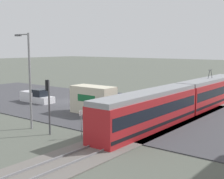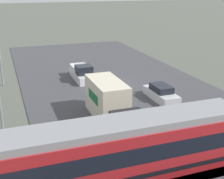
{
  "view_description": "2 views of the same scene",
  "coord_description": "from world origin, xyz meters",
  "px_view_note": "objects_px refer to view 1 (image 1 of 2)",
  "views": [
    {
      "loc": [
        30.39,
        31.76,
        7.69
      ],
      "look_at": [
        1.7,
        9.48,
        2.74
      ],
      "focal_mm": 50.0,
      "sensor_mm": 36.0,
      "label": 1
    },
    {
      "loc": [
        11.73,
        31.76,
        10.98
      ],
      "look_at": [
        2.38,
        5.99,
        1.57
      ],
      "focal_mm": 50.0,
      "sensor_mm": 36.0,
      "label": 2
    }
  ],
  "objects_px": {
    "pickup_truck": "(38,97)",
    "no_parking_sign": "(81,121)",
    "box_truck": "(101,102)",
    "street_lamp_mid_block": "(29,75)",
    "traffic_light_pole": "(48,99)",
    "light_rail_tram": "(184,100)",
    "sedan_car_0": "(113,99)"
  },
  "relations": [
    {
      "from": "light_rail_tram",
      "to": "sedan_car_0",
      "type": "distance_m",
      "value": 10.68
    },
    {
      "from": "traffic_light_pole",
      "to": "pickup_truck",
      "type": "bearing_deg",
      "value": -125.38
    },
    {
      "from": "pickup_truck",
      "to": "no_parking_sign",
      "type": "height_order",
      "value": "no_parking_sign"
    },
    {
      "from": "pickup_truck",
      "to": "sedan_car_0",
      "type": "relative_size",
      "value": 1.14
    },
    {
      "from": "light_rail_tram",
      "to": "traffic_light_pole",
      "type": "bearing_deg",
      "value": -22.47
    },
    {
      "from": "no_parking_sign",
      "to": "box_truck",
      "type": "bearing_deg",
      "value": -151.3
    },
    {
      "from": "traffic_light_pole",
      "to": "no_parking_sign",
      "type": "bearing_deg",
      "value": 107.88
    },
    {
      "from": "no_parking_sign",
      "to": "traffic_light_pole",
      "type": "bearing_deg",
      "value": -72.12
    },
    {
      "from": "sedan_car_0",
      "to": "traffic_light_pole",
      "type": "height_order",
      "value": "traffic_light_pole"
    },
    {
      "from": "pickup_truck",
      "to": "sedan_car_0",
      "type": "height_order",
      "value": "pickup_truck"
    },
    {
      "from": "box_truck",
      "to": "sedan_car_0",
      "type": "height_order",
      "value": "box_truck"
    },
    {
      "from": "light_rail_tram",
      "to": "box_truck",
      "type": "distance_m",
      "value": 9.38
    },
    {
      "from": "light_rail_tram",
      "to": "street_lamp_mid_block",
      "type": "distance_m",
      "value": 17.32
    },
    {
      "from": "light_rail_tram",
      "to": "no_parking_sign",
      "type": "height_order",
      "value": "light_rail_tram"
    },
    {
      "from": "box_truck",
      "to": "street_lamp_mid_block",
      "type": "bearing_deg",
      "value": -11.5
    },
    {
      "from": "light_rail_tram",
      "to": "no_parking_sign",
      "type": "xyz_separation_m",
      "value": [
        13.68,
        -3.07,
        -0.36
      ]
    },
    {
      "from": "sedan_car_0",
      "to": "light_rail_tram",
      "type": "bearing_deg",
      "value": 87.02
    },
    {
      "from": "street_lamp_mid_block",
      "to": "no_parking_sign",
      "type": "height_order",
      "value": "street_lamp_mid_block"
    },
    {
      "from": "pickup_truck",
      "to": "street_lamp_mid_block",
      "type": "bearing_deg",
      "value": 48.36
    },
    {
      "from": "street_lamp_mid_block",
      "to": "no_parking_sign",
      "type": "xyz_separation_m",
      "value": [
        -0.66,
        6.06,
        -3.69
      ]
    },
    {
      "from": "light_rail_tram",
      "to": "traffic_light_pole",
      "type": "height_order",
      "value": "traffic_light_pole"
    },
    {
      "from": "sedan_car_0",
      "to": "no_parking_sign",
      "type": "height_order",
      "value": "no_parking_sign"
    },
    {
      "from": "box_truck",
      "to": "street_lamp_mid_block",
      "type": "relative_size",
      "value": 0.99
    },
    {
      "from": "sedan_car_0",
      "to": "no_parking_sign",
      "type": "bearing_deg",
      "value": 27.94
    },
    {
      "from": "street_lamp_mid_block",
      "to": "sedan_car_0",
      "type": "bearing_deg",
      "value": -174.31
    },
    {
      "from": "traffic_light_pole",
      "to": "street_lamp_mid_block",
      "type": "height_order",
      "value": "street_lamp_mid_block"
    },
    {
      "from": "light_rail_tram",
      "to": "no_parking_sign",
      "type": "bearing_deg",
      "value": -12.64
    },
    {
      "from": "sedan_car_0",
      "to": "no_parking_sign",
      "type": "xyz_separation_m",
      "value": [
        14.23,
        7.55,
        0.76
      ]
    },
    {
      "from": "pickup_truck",
      "to": "street_lamp_mid_block",
      "type": "xyz_separation_m",
      "value": [
        9.32,
        10.48,
        4.35
      ]
    },
    {
      "from": "sedan_car_0",
      "to": "traffic_light_pole",
      "type": "bearing_deg",
      "value": 16.7
    },
    {
      "from": "pickup_truck",
      "to": "no_parking_sign",
      "type": "xyz_separation_m",
      "value": [
        8.66,
        16.54,
        0.66
      ]
    },
    {
      "from": "light_rail_tram",
      "to": "pickup_truck",
      "type": "xyz_separation_m",
      "value": [
        5.02,
        -19.61,
        -1.02
      ]
    }
  ]
}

